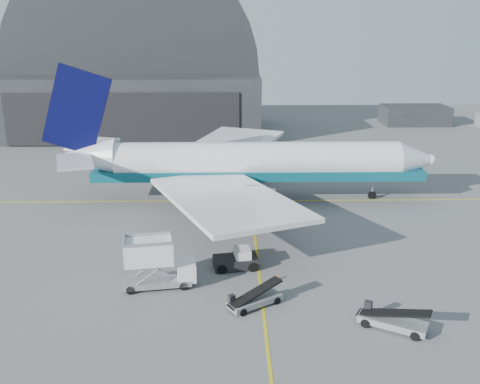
{
  "coord_description": "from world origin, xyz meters",
  "views": [
    {
      "loc": [
        -2.49,
        -44.49,
        22.04
      ],
      "look_at": [
        -1.57,
        9.74,
        4.5
      ],
      "focal_mm": 40.0,
      "sensor_mm": 36.0,
      "label": 1
    }
  ],
  "objects_px": {
    "belt_loader_a": "(254,300)",
    "belt_loader_b": "(392,321)",
    "catering_truck": "(156,264)",
    "pushback_tug": "(237,260)",
    "airliner": "(242,163)"
  },
  "relations": [
    {
      "from": "belt_loader_b",
      "to": "belt_loader_a",
      "type": "bearing_deg",
      "value": -169.26
    },
    {
      "from": "belt_loader_a",
      "to": "belt_loader_b",
      "type": "xyz_separation_m",
      "value": [
        10.15,
        -3.38,
        0.06
      ]
    },
    {
      "from": "pushback_tug",
      "to": "belt_loader_a",
      "type": "distance_m",
      "value": 7.25
    },
    {
      "from": "airliner",
      "to": "catering_truck",
      "type": "height_order",
      "value": "airliner"
    },
    {
      "from": "airliner",
      "to": "belt_loader_a",
      "type": "height_order",
      "value": "airliner"
    },
    {
      "from": "pushback_tug",
      "to": "catering_truck",
      "type": "bearing_deg",
      "value": -161.19
    },
    {
      "from": "catering_truck",
      "to": "belt_loader_a",
      "type": "height_order",
      "value": "catering_truck"
    },
    {
      "from": "airliner",
      "to": "catering_truck",
      "type": "xyz_separation_m",
      "value": [
        -7.87,
        -23.45,
        -2.67
      ]
    },
    {
      "from": "catering_truck",
      "to": "airliner",
      "type": "bearing_deg",
      "value": 62.95
    },
    {
      "from": "airliner",
      "to": "pushback_tug",
      "type": "height_order",
      "value": "airliner"
    },
    {
      "from": "belt_loader_a",
      "to": "belt_loader_b",
      "type": "distance_m",
      "value": 10.7
    },
    {
      "from": "airliner",
      "to": "belt_loader_b",
      "type": "height_order",
      "value": "airliner"
    },
    {
      "from": "catering_truck",
      "to": "belt_loader_b",
      "type": "xyz_separation_m",
      "value": [
        18.45,
        -6.88,
        -1.55
      ]
    },
    {
      "from": "catering_truck",
      "to": "pushback_tug",
      "type": "bearing_deg",
      "value": 18.86
    },
    {
      "from": "airliner",
      "to": "pushback_tug",
      "type": "distance_m",
      "value": 20.26
    }
  ]
}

